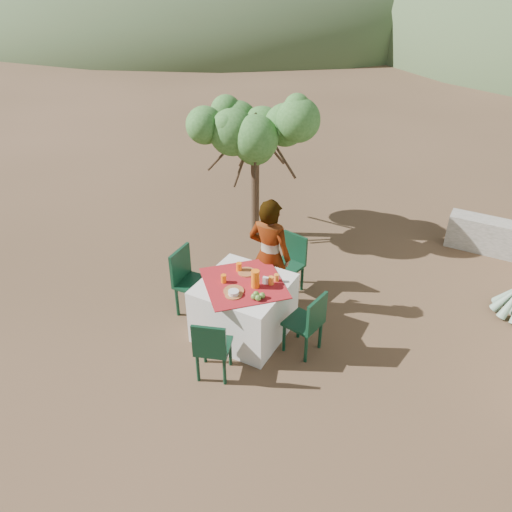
{
  "coord_description": "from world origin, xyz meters",
  "views": [
    {
      "loc": [
        2.98,
        -4.49,
        4.22
      ],
      "look_at": [
        0.43,
        0.18,
        0.91
      ],
      "focal_mm": 35.0,
      "sensor_mm": 36.0,
      "label": 1
    }
  ],
  "objects": [
    {
      "name": "plate_far",
      "position": [
        0.4,
        -0.01,
        0.77
      ],
      "size": [
        0.22,
        0.22,
        0.01
      ],
      "primitive_type": "cylinder",
      "color": "brown",
      "rests_on": "table"
    },
    {
      "name": "table",
      "position": [
        0.48,
        -0.22,
        0.38
      ],
      "size": [
        1.3,
        1.3,
        0.76
      ],
      "color": "silver",
      "rests_on": "ground"
    },
    {
      "name": "glass_near",
      "position": [
        0.26,
        -0.33,
        0.82
      ],
      "size": [
        0.07,
        0.07,
        0.11
      ],
      "primitive_type": "cylinder",
      "color": "orange",
      "rests_on": "table"
    },
    {
      "name": "jar_right",
      "position": [
        0.81,
        0.01,
        0.81
      ],
      "size": [
        0.06,
        0.06,
        0.09
      ],
      "primitive_type": "cylinder",
      "color": "orange",
      "rests_on": "table"
    },
    {
      "name": "chair_right",
      "position": [
        1.33,
        -0.18,
        0.47
      ],
      "size": [
        0.45,
        0.45,
        0.84
      ],
      "rotation": [
        0.0,
        0.0,
        4.55
      ],
      "color": "black",
      "rests_on": "ground"
    },
    {
      "name": "bowl_plate",
      "position": [
        0.5,
        -0.49,
        0.77
      ],
      "size": [
        0.21,
        0.21,
        0.01
      ],
      "primitive_type": "cylinder",
      "color": "brown",
      "rests_on": "table"
    },
    {
      "name": "juice_pitcher",
      "position": [
        0.64,
        -0.22,
        0.87
      ],
      "size": [
        0.1,
        0.1,
        0.23
      ],
      "primitive_type": "cylinder",
      "color": "orange",
      "rests_on": "table"
    },
    {
      "name": "glass_far",
      "position": [
        0.3,
        -0.02,
        0.82
      ],
      "size": [
        0.07,
        0.07,
        0.11
      ],
      "primitive_type": "cylinder",
      "color": "orange",
      "rests_on": "table"
    },
    {
      "name": "white_bowl",
      "position": [
        0.5,
        -0.49,
        0.8
      ],
      "size": [
        0.13,
        0.13,
        0.05
      ],
      "primitive_type": "cylinder",
      "color": "silver",
      "rests_on": "bowl_plate"
    },
    {
      "name": "chair_left",
      "position": [
        -0.38,
        -0.18,
        0.51
      ],
      "size": [
        0.45,
        0.45,
        0.93
      ],
      "rotation": [
        0.0,
        0.0,
        1.61
      ],
      "color": "black",
      "rests_on": "ground"
    },
    {
      "name": "ground",
      "position": [
        0.0,
        0.0,
        0.0
      ],
      "size": [
        160.0,
        160.0,
        0.0
      ],
      "primitive_type": "plane",
      "color": "#3B2B1B",
      "rests_on": "ground"
    },
    {
      "name": "napkin_holder",
      "position": [
        0.72,
        -0.11,
        0.81
      ],
      "size": [
        0.08,
        0.05,
        0.09
      ],
      "primitive_type": "cube",
      "rotation": [
        0.0,
        0.0,
        0.16
      ],
      "color": "silver",
      "rests_on": "table"
    },
    {
      "name": "jar_left",
      "position": [
        0.78,
        -0.09,
        0.81
      ],
      "size": [
        0.07,
        0.07,
        0.1
      ],
      "primitive_type": "cylinder",
      "color": "orange",
      "rests_on": "table"
    },
    {
      "name": "chair_near",
      "position": [
        0.57,
        -1.08,
        0.45
      ],
      "size": [
        0.48,
        0.48,
        0.82
      ],
      "rotation": [
        0.0,
        0.0,
        3.48
      ],
      "color": "black",
      "rests_on": "ground"
    },
    {
      "name": "hill_near_left",
      "position": [
        -18.0,
        30.0,
        0.0
      ],
      "size": [
        40.0,
        40.0,
        16.0
      ],
      "primitive_type": "ellipsoid",
      "color": "#314828",
      "rests_on": "ground"
    },
    {
      "name": "chair_far",
      "position": [
        0.58,
        0.92,
        0.47
      ],
      "size": [
        0.46,
        0.46,
        0.85
      ],
      "rotation": [
        0.0,
        0.0,
        -0.2
      ],
      "color": "black",
      "rests_on": "ground"
    },
    {
      "name": "fruit_cluster",
      "position": [
        0.78,
        -0.42,
        0.8
      ],
      "size": [
        0.15,
        0.14,
        0.07
      ],
      "color": "#587B2C",
      "rests_on": "table"
    },
    {
      "name": "person",
      "position": [
        0.51,
        0.41,
        0.81
      ],
      "size": [
        0.6,
        0.4,
        1.61
      ],
      "primitive_type": "imported",
      "rotation": [
        0.0,
        0.0,
        3.17
      ],
      "color": "#8C6651",
      "rests_on": "ground"
    },
    {
      "name": "plate_near",
      "position": [
        0.47,
        -0.43,
        0.77
      ],
      "size": [
        0.24,
        0.24,
        0.01
      ],
      "primitive_type": "cylinder",
      "color": "brown",
      "rests_on": "table"
    },
    {
      "name": "shrub_tree",
      "position": [
        -0.57,
        2.17,
        1.68
      ],
      "size": [
        1.81,
        1.77,
        2.12
      ],
      "color": "#443122",
      "rests_on": "ground"
    }
  ]
}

